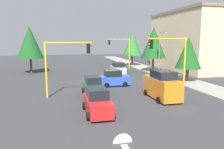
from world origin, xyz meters
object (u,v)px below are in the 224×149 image
(car_green, at_px, (93,87))
(tree_roadside_near, at_px, (188,53))
(tree_opposite_side, at_px, (30,42))
(traffic_signal_far_left, at_px, (121,48))
(traffic_signal_near_left, at_px, (171,53))
(car_silver, at_px, (118,69))
(traffic_signal_near_right, at_px, (65,58))
(tree_roadside_mid, at_px, (154,43))
(street_lamp_curbside, at_px, (161,49))
(tree_roadside_far, at_px, (132,43))
(pedestrian_crossing, at_px, (170,80))
(delivery_van_orange, at_px, (162,86))
(car_blue, at_px, (114,79))
(car_red, at_px, (97,102))

(car_green, bearing_deg, tree_roadside_near, 107.21)
(tree_opposite_side, bearing_deg, traffic_signal_far_left, 96.81)
(traffic_signal_near_left, distance_m, car_green, 9.30)
(car_silver, bearing_deg, traffic_signal_near_right, -34.00)
(traffic_signal_near_right, bearing_deg, car_silver, 146.00)
(tree_roadside_mid, distance_m, car_green, 19.68)
(street_lamp_curbside, relative_size, car_silver, 1.68)
(tree_roadside_far, distance_m, pedestrian_crossing, 22.88)
(tree_roadside_mid, xyz_separation_m, delivery_van_orange, (16.95, -6.68, -3.94))
(traffic_signal_far_left, height_order, car_green, traffic_signal_far_left)
(traffic_signal_near_right, bearing_deg, tree_opposite_side, -163.51)
(pedestrian_crossing, bearing_deg, tree_roadside_mid, 164.99)
(car_blue, xyz_separation_m, car_red, (9.78, -3.78, 0.00))
(delivery_van_orange, xyz_separation_m, car_red, (2.83, -6.81, -0.38))
(tree_roadside_far, height_order, pedestrian_crossing, tree_roadside_far)
(traffic_signal_far_left, distance_m, traffic_signal_near_right, 23.03)
(car_green, bearing_deg, traffic_signal_near_right, -93.55)
(car_red, xyz_separation_m, pedestrian_crossing, (-7.43, 10.18, 0.01))
(pedestrian_crossing, bearing_deg, tree_roadside_far, 172.83)
(traffic_signal_near_right, height_order, tree_roadside_far, tree_roadside_far)
(tree_roadside_mid, relative_size, car_blue, 2.13)
(car_blue, xyz_separation_m, pedestrian_crossing, (2.35, 6.40, 0.01))
(traffic_signal_near_right, distance_m, tree_roadside_near, 16.66)
(traffic_signal_far_left, xyz_separation_m, pedestrian_crossing, (18.35, 0.95, -3.29))
(car_blue, relative_size, car_red, 0.89)
(tree_roadside_far, distance_m, delivery_van_orange, 27.89)
(traffic_signal_near_right, relative_size, delivery_van_orange, 1.15)
(traffic_signal_far_left, xyz_separation_m, tree_roadside_far, (-4.00, 3.76, 0.74))
(tree_roadside_near, bearing_deg, traffic_signal_far_left, -163.43)
(tree_roadside_mid, height_order, delivery_van_orange, tree_roadside_mid)
(tree_roadside_mid, bearing_deg, traffic_signal_far_left, -144.62)
(tree_roadside_near, xyz_separation_m, delivery_van_orange, (6.95, -7.18, -2.71))
(traffic_signal_far_left, distance_m, tree_roadside_far, 5.54)
(car_silver, bearing_deg, delivery_van_orange, -0.18)
(car_red, relative_size, pedestrian_crossing, 2.45)
(street_lamp_curbside, bearing_deg, traffic_signal_far_left, -161.58)
(traffic_signal_near_right, distance_m, tree_opposite_side, 18.82)
(traffic_signal_near_right, distance_m, pedestrian_crossing, 12.83)
(car_blue, bearing_deg, street_lamp_curbside, 122.20)
(traffic_signal_near_left, relative_size, tree_roadside_far, 0.79)
(traffic_signal_far_left, height_order, tree_opposite_side, tree_opposite_side)
(traffic_signal_near_left, height_order, car_green, traffic_signal_near_left)
(traffic_signal_near_left, bearing_deg, tree_opposite_side, -137.08)
(tree_opposite_side, height_order, car_green, tree_opposite_side)
(tree_roadside_near, height_order, car_green, tree_roadside_near)
(tree_roadside_mid, height_order, car_green, tree_roadside_mid)
(delivery_van_orange, bearing_deg, car_silver, 179.82)
(traffic_signal_far_left, relative_size, traffic_signal_near_right, 1.08)
(street_lamp_curbside, relative_size, tree_roadside_mid, 0.88)
(traffic_signal_near_left, relative_size, delivery_van_orange, 1.24)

